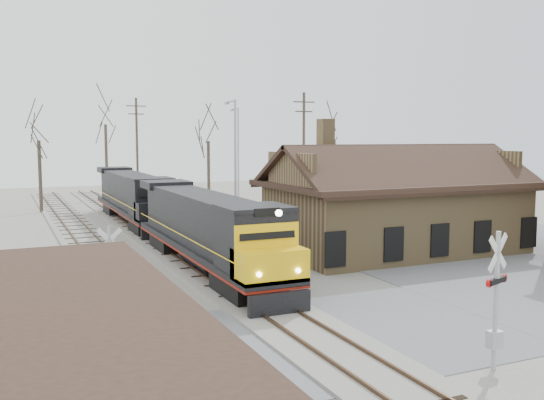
{
  "coord_description": "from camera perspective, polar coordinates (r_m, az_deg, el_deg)",
  "views": [
    {
      "loc": [
        -9.51,
        -17.74,
        6.87
      ],
      "look_at": [
        2.53,
        9.0,
        3.79
      ],
      "focal_mm": 40.0,
      "sensor_mm": 36.0,
      "label": 1
    }
  ],
  "objects": [
    {
      "name": "utility_pole_c",
      "position": [
        51.98,
        3.0,
        4.5
      ],
      "size": [
        2.0,
        0.24,
        10.59
      ],
      "color": "#382D23",
      "rests_on": "ground"
    },
    {
      "name": "tree_b",
      "position": [
        58.8,
        -21.14,
        6.29
      ],
      "size": [
        4.35,
        4.35,
        10.66
      ],
      "color": "#382D23",
      "rests_on": "ground"
    },
    {
      "name": "locomotive_lead",
      "position": [
        30.92,
        -6.04,
        -2.83
      ],
      "size": [
        2.75,
        18.43,
        4.09
      ],
      "color": "black",
      "rests_on": "ground"
    },
    {
      "name": "track_main",
      "position": [
        34.76,
        -7.92,
        -5.36
      ],
      "size": [
        3.4,
        90.0,
        0.24
      ],
      "color": "#9B968C",
      "rests_on": "ground"
    },
    {
      "name": "tree_c",
      "position": [
        68.72,
        -15.44,
        8.01
      ],
      "size": [
        5.47,
        5.47,
        13.4
      ],
      "color": "#382D23",
      "rests_on": "ground"
    },
    {
      "name": "tree_d",
      "position": [
        60.15,
        -6.03,
        6.55
      ],
      "size": [
        4.3,
        4.3,
        10.52
      ],
      "color": "#382D23",
      "rests_on": "ground"
    },
    {
      "name": "utility_pole_b",
      "position": [
        62.99,
        -12.58,
        4.69
      ],
      "size": [
        2.0,
        0.24,
        10.74
      ],
      "color": "#382D23",
      "rests_on": "ground"
    },
    {
      "name": "streetlight_c",
      "position": [
        58.17,
        -3.25,
        4.48
      ],
      "size": [
        0.25,
        2.04,
        9.61
      ],
      "color": "#A5A8AD",
      "rests_on": "ground"
    },
    {
      "name": "track_siding",
      "position": [
        33.81,
        -15.29,
        -5.83
      ],
      "size": [
        3.4,
        90.0,
        0.24
      ],
      "color": "#9B968C",
      "rests_on": "ground"
    },
    {
      "name": "tree_e",
      "position": [
        62.68,
        5.89,
        6.45
      ],
      "size": [
        4.25,
        4.25,
        10.41
      ],
      "color": "#382D23",
      "rests_on": "ground"
    },
    {
      "name": "road",
      "position": [
        21.26,
        3.84,
        -12.83
      ],
      "size": [
        60.0,
        9.0,
        0.03
      ],
      "primitive_type": "cube",
      "color": "#5E5E63",
      "rests_on": "ground"
    },
    {
      "name": "depot",
      "position": [
        36.97,
        11.54,
        -1.07
      ],
      "size": [
        15.2,
        9.31,
        7.9
      ],
      "color": "olive",
      "rests_on": "ground"
    },
    {
      "name": "locomotive_trailing",
      "position": [
        48.92,
        -12.91,
        0.3
      ],
      "size": [
        2.75,
        18.43,
        3.87
      ],
      "color": "black",
      "rests_on": "ground"
    },
    {
      "name": "crossbuck_far",
      "position": [
        23.4,
        -14.97,
        -6.93
      ],
      "size": [
        0.99,
        0.42,
        3.6
      ],
      "rotation": [
        0.0,
        0.0,
        2.8
      ],
      "color": "#A5A8AD",
      "rests_on": "ground"
    },
    {
      "name": "streetlight_b",
      "position": [
        43.37,
        -3.54,
        3.88
      ],
      "size": [
        0.25,
        2.04,
        9.48
      ],
      "color": "#A5A8AD",
      "rests_on": "ground"
    },
    {
      "name": "ground",
      "position": [
        21.26,
        3.84,
        -12.87
      ],
      "size": [
        140.0,
        140.0,
        0.0
      ],
      "primitive_type": "plane",
      "color": "#9B968C",
      "rests_on": "ground"
    },
    {
      "name": "crossbuck_near",
      "position": [
        19.1,
        20.31,
        -9.34
      ],
      "size": [
        1.14,
        0.46,
        4.14
      ],
      "rotation": [
        0.0,
        0.0,
        0.33
      ],
      "color": "#A5A8AD",
      "rests_on": "ground"
    }
  ]
}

